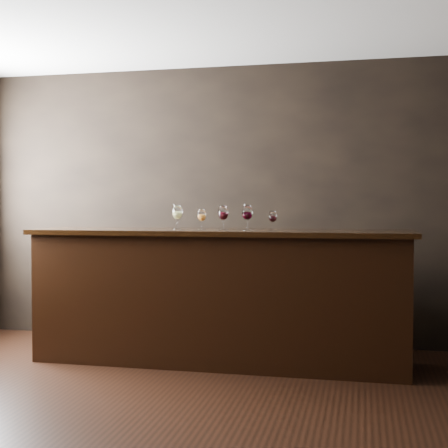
% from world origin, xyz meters
% --- Properties ---
extents(ground, '(5.00, 5.00, 0.00)m').
position_xyz_m(ground, '(0.00, 0.00, 0.00)').
color(ground, black).
rests_on(ground, ground).
extents(room_shell, '(5.02, 4.52, 2.81)m').
position_xyz_m(room_shell, '(-0.23, 0.11, 1.81)').
color(room_shell, black).
rests_on(room_shell, ground).
extents(bar_counter, '(3.25, 0.71, 1.14)m').
position_xyz_m(bar_counter, '(0.35, 1.38, 0.57)').
color(bar_counter, black).
rests_on(bar_counter, ground).
extents(bar_top, '(3.36, 0.79, 0.04)m').
position_xyz_m(bar_top, '(0.35, 1.38, 1.16)').
color(bar_top, black).
rests_on(bar_top, bar_counter).
extents(back_bar_shelf, '(2.29, 0.40, 0.82)m').
position_xyz_m(back_bar_shelf, '(-0.06, 2.03, 0.41)').
color(back_bar_shelf, black).
rests_on(back_bar_shelf, ground).
extents(glass_white, '(0.09, 0.09, 0.22)m').
position_xyz_m(glass_white, '(-0.04, 1.42, 1.33)').
color(glass_white, white).
rests_on(glass_white, bar_top).
extents(glass_amber, '(0.08, 0.08, 0.18)m').
position_xyz_m(glass_amber, '(0.19, 1.40, 1.30)').
color(glass_amber, white).
rests_on(glass_amber, bar_top).
extents(glass_red_a, '(0.09, 0.09, 0.21)m').
position_xyz_m(glass_red_a, '(0.40, 1.35, 1.32)').
color(glass_red_a, white).
rests_on(glass_red_a, bar_top).
extents(glass_red_b, '(0.09, 0.09, 0.22)m').
position_xyz_m(glass_red_b, '(0.61, 1.35, 1.33)').
color(glass_red_b, white).
rests_on(glass_red_b, bar_top).
extents(glass_red_c, '(0.07, 0.07, 0.17)m').
position_xyz_m(glass_red_c, '(0.82, 1.41, 1.29)').
color(glass_red_c, white).
rests_on(glass_red_c, bar_top).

